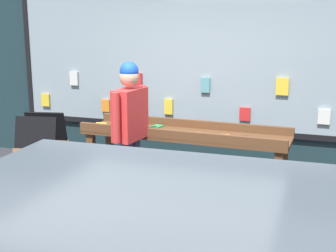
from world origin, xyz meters
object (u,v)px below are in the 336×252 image
at_px(display_table_main, 185,139).
at_px(small_dog, 93,188).
at_px(sandwich_board_sign, 42,146).
at_px(person_browsing, 130,124).

distance_m(display_table_main, small_dog, 1.25).
relative_size(small_dog, sandwich_board_sign, 0.64).
xyz_separation_m(person_browsing, sandwich_board_sign, (-1.58, 0.56, -0.55)).
bearing_deg(sandwich_board_sign, display_table_main, -13.21).
height_order(small_dog, sandwich_board_sign, sandwich_board_sign).
xyz_separation_m(display_table_main, sandwich_board_sign, (-2.09, 0.05, -0.28)).
height_order(display_table_main, small_dog, display_table_main).
bearing_deg(sandwich_board_sign, person_browsing, -31.33).
xyz_separation_m(person_browsing, small_dog, (-0.38, -0.24, -0.75)).
height_order(person_browsing, small_dog, person_browsing).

